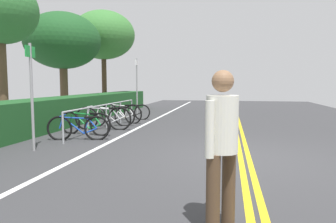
% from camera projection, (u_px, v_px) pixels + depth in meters
% --- Properties ---
extents(ground_plane, '(39.98, 11.81, 0.05)m').
position_uv_depth(ground_plane, '(245.00, 159.00, 6.20)').
color(ground_plane, '#353538').
extents(centre_line_yellow_inner, '(35.98, 0.10, 0.00)m').
position_uv_depth(centre_line_yellow_inner, '(249.00, 158.00, 6.18)').
color(centre_line_yellow_inner, gold).
rests_on(centre_line_yellow_inner, ground_plane).
extents(centre_line_yellow_outer, '(35.98, 0.10, 0.00)m').
position_uv_depth(centre_line_yellow_outer, '(241.00, 158.00, 6.21)').
color(centre_line_yellow_outer, gold).
rests_on(centre_line_yellow_outer, ground_plane).
extents(bike_lane_stripe_white, '(35.98, 0.12, 0.00)m').
position_uv_depth(bike_lane_stripe_white, '(92.00, 151.00, 6.82)').
color(bike_lane_stripe_white, white).
rests_on(bike_lane_stripe_white, ground_plane).
extents(bike_rack, '(5.56, 0.05, 0.80)m').
position_uv_depth(bike_rack, '(106.00, 110.00, 10.26)').
color(bike_rack, '#9EA0A5').
rests_on(bike_rack, ground_plane).
extents(bicycle_0, '(0.51, 1.62, 0.69)m').
position_uv_depth(bicycle_0, '(78.00, 128.00, 8.10)').
color(bicycle_0, black).
rests_on(bicycle_0, ground_plane).
extents(bicycle_1, '(0.46, 1.71, 0.71)m').
position_uv_depth(bicycle_1, '(85.00, 123.00, 8.95)').
color(bicycle_1, black).
rests_on(bicycle_1, ground_plane).
extents(bicycle_2, '(0.46, 1.85, 0.79)m').
position_uv_depth(bicycle_2, '(103.00, 118.00, 9.89)').
color(bicycle_2, black).
rests_on(bicycle_2, ground_plane).
extents(bicycle_3, '(0.63, 1.63, 0.74)m').
position_uv_depth(bicycle_3, '(111.00, 116.00, 10.68)').
color(bicycle_3, black).
rests_on(bicycle_3, ground_plane).
extents(bicycle_4, '(0.50, 1.74, 0.76)m').
position_uv_depth(bicycle_4, '(121.00, 113.00, 11.59)').
color(bicycle_4, black).
rests_on(bicycle_4, ground_plane).
extents(bicycle_5, '(0.62, 1.61, 0.68)m').
position_uv_depth(bicycle_5, '(130.00, 112.00, 12.52)').
color(bicycle_5, black).
rests_on(bicycle_5, ground_plane).
extents(pedestrian, '(0.42, 0.32, 1.63)m').
position_uv_depth(pedestrian, '(222.00, 140.00, 3.09)').
color(pedestrian, '#4C3826').
rests_on(pedestrian, ground_plane).
extents(sign_post_near, '(0.36, 0.06, 2.35)m').
position_uv_depth(sign_post_near, '(32.00, 87.00, 6.70)').
color(sign_post_near, gray).
rests_on(sign_post_near, ground_plane).
extents(sign_post_far, '(0.36, 0.06, 2.55)m').
position_uv_depth(sign_post_far, '(137.00, 82.00, 13.41)').
color(sign_post_far, gray).
rests_on(sign_post_far, ground_plane).
extents(hedge_backdrop, '(14.51, 1.28, 0.99)m').
position_uv_depth(hedge_backdrop, '(77.00, 109.00, 12.08)').
color(hedge_backdrop, '#1C4C21').
rests_on(hedge_backdrop, ground_plane).
extents(tree_mid, '(2.43, 2.43, 4.96)m').
position_uv_depth(tree_mid, '(0.00, 12.00, 10.13)').
color(tree_mid, brown).
rests_on(tree_mid, ground_plane).
extents(tree_far_right, '(3.43, 3.43, 4.69)m').
position_uv_depth(tree_far_right, '(63.00, 41.00, 14.11)').
color(tree_far_right, brown).
rests_on(tree_far_right, ground_plane).
extents(tree_extra, '(3.40, 3.40, 5.38)m').
position_uv_depth(tree_extra, '(103.00, 35.00, 16.78)').
color(tree_extra, '#473323').
rests_on(tree_extra, ground_plane).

